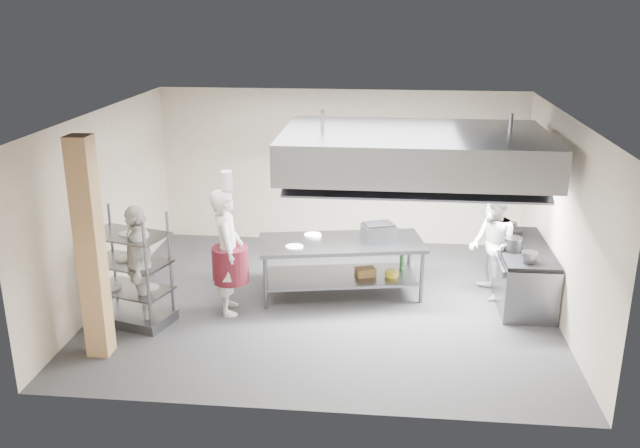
# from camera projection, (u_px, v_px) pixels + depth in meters

# --- Properties ---
(floor) EXTENTS (7.00, 7.00, 0.00)m
(floor) POSITION_uv_depth(u_px,v_px,m) (326.00, 303.00, 10.76)
(floor) COLOR #353537
(floor) RESTS_ON ground
(ceiling) EXTENTS (7.00, 7.00, 0.00)m
(ceiling) POSITION_uv_depth(u_px,v_px,m) (327.00, 115.00, 9.83)
(ceiling) COLOR silver
(ceiling) RESTS_ON wall_back
(wall_back) EXTENTS (7.00, 0.00, 7.00)m
(wall_back) POSITION_uv_depth(u_px,v_px,m) (341.00, 167.00, 13.13)
(wall_back) COLOR #BEAE97
(wall_back) RESTS_ON ground
(wall_left) EXTENTS (0.00, 6.00, 6.00)m
(wall_left) POSITION_uv_depth(u_px,v_px,m) (105.00, 206.00, 10.63)
(wall_left) COLOR #BEAE97
(wall_left) RESTS_ON ground
(wall_right) EXTENTS (0.00, 6.00, 6.00)m
(wall_right) POSITION_uv_depth(u_px,v_px,m) (563.00, 220.00, 9.96)
(wall_right) COLOR #BEAE97
(wall_right) RESTS_ON ground
(column) EXTENTS (0.30, 0.30, 3.00)m
(column) POSITION_uv_depth(u_px,v_px,m) (91.00, 250.00, 8.78)
(column) COLOR tan
(column) RESTS_ON floor
(exhaust_hood) EXTENTS (4.00, 2.50, 0.60)m
(exhaust_hood) POSITION_uv_depth(u_px,v_px,m) (414.00, 151.00, 10.27)
(exhaust_hood) COLOR slate
(exhaust_hood) RESTS_ON ceiling
(hood_strip_a) EXTENTS (1.60, 0.12, 0.04)m
(hood_strip_a) POSITION_uv_depth(u_px,v_px,m) (355.00, 170.00, 10.45)
(hood_strip_a) COLOR white
(hood_strip_a) RESTS_ON exhaust_hood
(hood_strip_b) EXTENTS (1.60, 0.12, 0.04)m
(hood_strip_b) POSITION_uv_depth(u_px,v_px,m) (473.00, 173.00, 10.28)
(hood_strip_b) COLOR white
(hood_strip_b) RESTS_ON exhaust_hood
(wall_shelf) EXTENTS (1.50, 0.28, 0.04)m
(wall_shelf) POSITION_uv_depth(u_px,v_px,m) (435.00, 172.00, 12.80)
(wall_shelf) COLOR slate
(wall_shelf) RESTS_ON wall_back
(island) EXTENTS (2.77, 1.56, 0.91)m
(island) POSITION_uv_depth(u_px,v_px,m) (341.00, 268.00, 10.98)
(island) COLOR slate
(island) RESTS_ON floor
(island_worktop) EXTENTS (2.77, 1.56, 0.06)m
(island_worktop) POSITION_uv_depth(u_px,v_px,m) (341.00, 243.00, 10.85)
(island_worktop) COLOR slate
(island_worktop) RESTS_ON island
(island_undershelf) EXTENTS (2.55, 1.42, 0.04)m
(island_undershelf) POSITION_uv_depth(u_px,v_px,m) (341.00, 276.00, 11.03)
(island_undershelf) COLOR slate
(island_undershelf) RESTS_ON island
(pass_rack) EXTENTS (1.27, 0.96, 1.70)m
(pass_rack) POSITION_uv_depth(u_px,v_px,m) (130.00, 268.00, 9.89)
(pass_rack) COLOR gray
(pass_rack) RESTS_ON floor
(cooking_range) EXTENTS (0.80, 2.00, 0.84)m
(cooking_range) POSITION_uv_depth(u_px,v_px,m) (521.00, 274.00, 10.81)
(cooking_range) COLOR slate
(cooking_range) RESTS_ON floor
(range_top) EXTENTS (0.78, 1.96, 0.06)m
(range_top) POSITION_uv_depth(u_px,v_px,m) (523.00, 248.00, 10.67)
(range_top) COLOR black
(range_top) RESTS_ON cooking_range
(chef_head) EXTENTS (0.62, 0.80, 1.96)m
(chef_head) POSITION_uv_depth(u_px,v_px,m) (227.00, 252.00, 10.19)
(chef_head) COLOR silver
(chef_head) RESTS_ON floor
(chef_line) EXTENTS (0.78, 0.93, 1.73)m
(chef_line) POSITION_uv_depth(u_px,v_px,m) (492.00, 246.00, 10.76)
(chef_line) COLOR silver
(chef_line) RESTS_ON floor
(chef_plating) EXTENTS (0.73, 1.16, 1.84)m
(chef_plating) POSITION_uv_depth(u_px,v_px,m) (140.00, 266.00, 9.79)
(chef_plating) COLOR silver
(chef_plating) RESTS_ON floor
(griddle) EXTENTS (0.61, 0.54, 0.25)m
(griddle) POSITION_uv_depth(u_px,v_px,m) (379.00, 232.00, 10.89)
(griddle) COLOR gray
(griddle) RESTS_ON island_worktop
(wicker_basket) EXTENTS (0.36, 0.31, 0.13)m
(wicker_basket) POSITION_uv_depth(u_px,v_px,m) (365.00, 272.00, 10.98)
(wicker_basket) COLOR #93613B
(wicker_basket) RESTS_ON island_undershelf
(stockpot) EXTENTS (0.29, 0.29, 0.20)m
(stockpot) POSITION_uv_depth(u_px,v_px,m) (513.00, 244.00, 10.46)
(stockpot) COLOR gray
(stockpot) RESTS_ON range_top
(plate_stack) EXTENTS (0.28, 0.28, 0.05)m
(plate_stack) POSITION_uv_depth(u_px,v_px,m) (132.00, 288.00, 9.98)
(plate_stack) COLOR white
(plate_stack) RESTS_ON pass_rack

